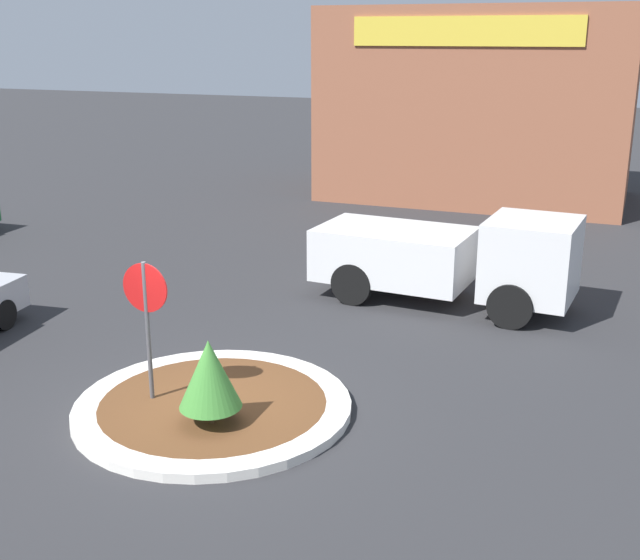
% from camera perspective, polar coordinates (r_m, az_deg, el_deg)
% --- Properties ---
extents(ground_plane, '(120.00, 120.00, 0.00)m').
position_cam_1_polar(ground_plane, '(12.73, -7.58, -9.19)').
color(ground_plane, '#2D2D30').
extents(traffic_island, '(4.29, 4.29, 0.15)m').
position_cam_1_polar(traffic_island, '(12.70, -7.59, -8.89)').
color(traffic_island, silver).
rests_on(traffic_island, ground_plane).
extents(stop_sign, '(0.77, 0.07, 2.36)m').
position_cam_1_polar(stop_sign, '(12.41, -12.25, -1.90)').
color(stop_sign, '#4C4C51').
rests_on(stop_sign, ground_plane).
extents(island_shrub, '(0.92, 0.92, 1.29)m').
position_cam_1_polar(island_shrub, '(11.71, -7.87, -6.62)').
color(island_shrub, brown).
rests_on(island_shrub, traffic_island).
extents(utility_truck, '(5.62, 2.39, 2.03)m').
position_cam_1_polar(utility_truck, '(17.34, 9.17, 1.62)').
color(utility_truck, silver).
rests_on(utility_truck, ground_plane).
extents(storefront_building, '(10.27, 6.07, 6.51)m').
position_cam_1_polar(storefront_building, '(29.27, 11.25, 12.16)').
color(storefront_building, '#93563D').
rests_on(storefront_building, ground_plane).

